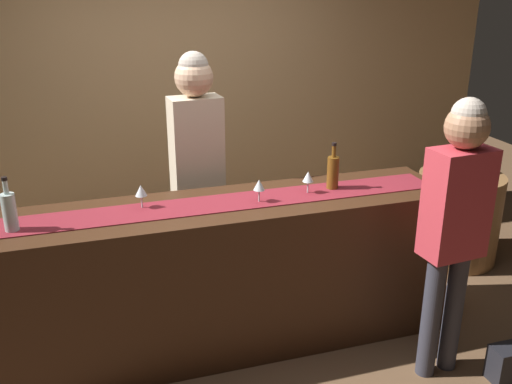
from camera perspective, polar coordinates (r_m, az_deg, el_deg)
The scene contains 14 objects.
ground_plane at distance 3.89m, azimuth -2.40°, elevation -14.53°, with size 10.00×10.00×0.00m, color brown.
back_wall at distance 5.10m, azimuth -8.34°, elevation 11.55°, with size 6.00×0.12×2.90m, color tan.
bar_counter at distance 3.63m, azimuth -2.52°, elevation -8.24°, with size 2.76×0.60×0.97m, color #3D2314.
counter_runner_cloth at distance 3.42m, azimuth -2.65°, elevation -1.03°, with size 2.62×0.28×0.01m, color maroon.
wine_bottle_amber at distance 3.63m, azimuth 7.64°, elevation 1.99°, with size 0.07×0.07×0.30m.
wine_bottle_clear at distance 3.26m, azimuth -23.28°, elevation -1.77°, with size 0.07×0.07×0.30m.
wine_glass_near_customer at distance 3.39m, azimuth 0.31°, elevation 0.63°, with size 0.07×0.07×0.14m.
wine_glass_mid_counter at distance 3.36m, azimuth -11.35°, elevation 0.07°, with size 0.07×0.07×0.14m.
wine_glass_far_end at distance 3.54m, azimuth 5.20°, elevation 1.46°, with size 0.07×0.07×0.14m.
bartender at distance 3.89m, azimuth -5.91°, elevation 3.93°, with size 0.35×0.25×1.80m.
customer_sipping at distance 3.32m, azimuth 19.21°, elevation -2.04°, with size 0.36×0.23×1.66m.
round_side_table at distance 5.04m, azimuth 19.35°, elevation -2.36°, with size 0.68×0.68×0.74m, color olive.
vase_on_side_table at distance 4.95m, azimuth 20.23°, elevation 3.18°, with size 0.13×0.13×0.24m, color slate.
handbag at distance 3.83m, azimuth 24.12°, elevation -15.17°, with size 0.28×0.14×0.22m, color black.
Camera 1 is at (-0.80, -3.08, 2.24)m, focal length 40.28 mm.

